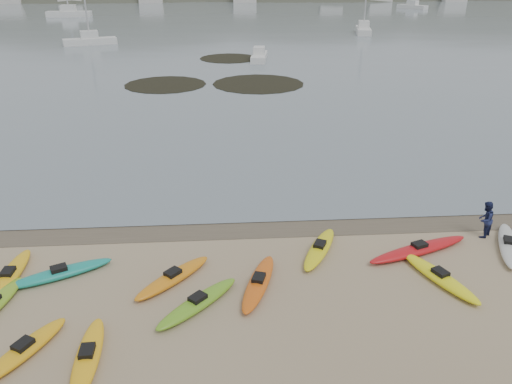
{
  "coord_description": "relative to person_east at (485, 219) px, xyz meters",
  "views": [
    {
      "loc": [
        -1.36,
        -19.4,
        10.34
      ],
      "look_at": [
        0.0,
        0.0,
        1.5
      ],
      "focal_mm": 35.0,
      "sensor_mm": 36.0,
      "label": 1
    }
  ],
  "objects": [
    {
      "name": "ground",
      "position": [
        -9.37,
        1.85,
        -0.79
      ],
      "size": [
        600.0,
        600.0,
        0.0
      ],
      "primitive_type": "plane",
      "color": "tan",
      "rests_on": "ground"
    },
    {
      "name": "wet_sand",
      "position": [
        -9.37,
        1.55,
        -0.79
      ],
      "size": [
        60.0,
        60.0,
        0.0
      ],
      "primitive_type": "plane",
      "color": "brown",
      "rests_on": "ground"
    },
    {
      "name": "kayaks",
      "position": [
        -10.66,
        -2.8,
        -0.62
      ],
      "size": [
        20.79,
        8.85,
        0.34
      ],
      "color": "silver",
      "rests_on": "ground"
    },
    {
      "name": "person_east",
      "position": [
        0.0,
        0.0,
        0.0
      ],
      "size": [
        0.98,
        0.96,
        1.59
      ],
      "primitive_type": "imported",
      "rotation": [
        0.0,
        0.0,
        3.85
      ],
      "color": "#1B224F",
      "rests_on": "ground"
    },
    {
      "name": "kelp_mats",
      "position": [
        -10.68,
        34.1,
        -0.76
      ],
      "size": [
        17.07,
        22.52,
        0.04
      ],
      "color": "black",
      "rests_on": "water"
    },
    {
      "name": "moored_boats",
      "position": [
        -9.44,
        86.71,
        -0.22
      ],
      "size": [
        91.92,
        82.01,
        1.33
      ],
      "color": "silver",
      "rests_on": "ground"
    },
    {
      "name": "far_hills",
      "position": [
        30.0,
        195.81,
        -16.72
      ],
      "size": [
        550.0,
        135.0,
        80.0
      ],
      "color": "#384235",
      "rests_on": "ground"
    }
  ]
}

